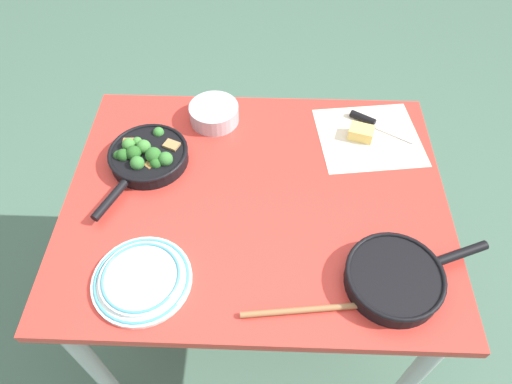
# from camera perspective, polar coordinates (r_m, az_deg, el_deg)

# --- Properties ---
(ground_plane) EXTENTS (14.00, 14.00, 0.00)m
(ground_plane) POSITION_cam_1_polar(r_m,az_deg,el_deg) (1.95, 0.00, -14.48)
(ground_plane) COLOR #476B56
(dining_table_red) EXTENTS (1.07, 0.85, 0.77)m
(dining_table_red) POSITION_cam_1_polar(r_m,az_deg,el_deg) (1.37, 0.00, -3.02)
(dining_table_red) COLOR red
(dining_table_red) RESTS_ON ground_plane
(skillet_broccoli) EXTENTS (0.24, 0.36, 0.08)m
(skillet_broccoli) POSITION_cam_1_polar(r_m,az_deg,el_deg) (1.39, -13.45, 4.42)
(skillet_broccoli) COLOR black
(skillet_broccoli) RESTS_ON dining_table_red
(skillet_eggs) EXTENTS (0.37, 0.24, 0.05)m
(skillet_eggs) POSITION_cam_1_polar(r_m,az_deg,el_deg) (1.17, 17.01, -10.21)
(skillet_eggs) COLOR black
(skillet_eggs) RESTS_ON dining_table_red
(wooden_spoon) EXTENTS (0.41, 0.08, 0.02)m
(wooden_spoon) POSITION_cam_1_polar(r_m,az_deg,el_deg) (1.13, 11.18, -13.86)
(wooden_spoon) COLOR #996B42
(wooden_spoon) RESTS_ON dining_table_red
(parchment_sheet) EXTENTS (0.35, 0.32, 0.00)m
(parchment_sheet) POSITION_cam_1_polar(r_m,az_deg,el_deg) (1.49, 13.91, 6.70)
(parchment_sheet) COLOR beige
(parchment_sheet) RESTS_ON dining_table_red
(grater_knife) EXTENTS (0.20, 0.14, 0.02)m
(grater_knife) POSITION_cam_1_polar(r_m,az_deg,el_deg) (1.53, 14.38, 8.39)
(grater_knife) COLOR silver
(grater_knife) RESTS_ON dining_table_red
(cheese_block) EXTENTS (0.09, 0.07, 0.04)m
(cheese_block) POSITION_cam_1_polar(r_m,az_deg,el_deg) (1.47, 13.00, 7.21)
(cheese_block) COLOR #EACC66
(cheese_block) RESTS_ON dining_table_red
(dinner_plate_stack) EXTENTS (0.25, 0.25, 0.03)m
(dinner_plate_stack) POSITION_cam_1_polar(r_m,az_deg,el_deg) (1.17, -14.11, -10.48)
(dinner_plate_stack) COLOR white
(dinner_plate_stack) RESTS_ON dining_table_red
(prep_bowl_steel) EXTENTS (0.16, 0.16, 0.06)m
(prep_bowl_steel) POSITION_cam_1_polar(r_m,az_deg,el_deg) (1.49, -5.25, 9.75)
(prep_bowl_steel) COLOR #B7B7BC
(prep_bowl_steel) RESTS_ON dining_table_red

